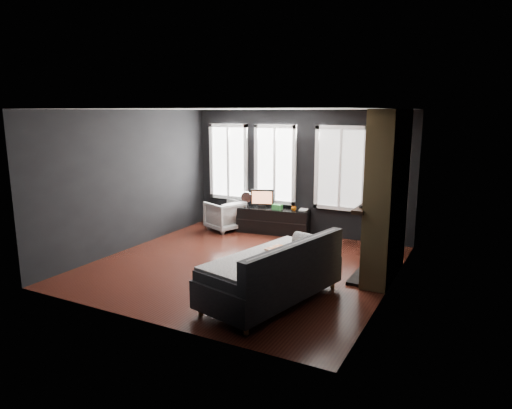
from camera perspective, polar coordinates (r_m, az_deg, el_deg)
The scene contains 18 objects.
floor at distance 8.12m, azimuth -1.62°, elevation -7.60°, with size 5.00×5.00×0.00m, color black.
ceiling at distance 7.66m, azimuth -1.74°, elevation 11.83°, with size 5.00×5.00×0.00m, color white.
wall_back at distance 10.01m, azimuth 5.33°, elevation 3.99°, with size 5.00×0.02×2.70m, color black.
wall_left at distance 9.24m, azimuth -15.36°, elevation 2.99°, with size 0.02×5.00×2.70m, color black.
wall_right at distance 6.93m, azimuth 16.69°, elevation 0.14°, with size 0.02×5.00×2.70m, color black.
windows at distance 10.07m, azimuth 2.95°, elevation 9.95°, with size 4.00×0.16×1.76m, color white, non-canonical shape.
fireplace at distance 7.55m, azimuth 16.08°, elevation 1.08°, with size 0.70×1.62×2.70m, color #93724C, non-canonical shape.
sofa at distance 6.52m, azimuth 1.95°, elevation -8.07°, with size 1.10×2.20×0.95m, color #242426, non-canonical shape.
stripe_pillow at distance 6.68m, azimuth 6.16°, elevation -5.76°, with size 0.09×0.37×0.37m, color gray.
armchair at distance 10.39m, azimuth -3.92°, elevation -1.20°, with size 0.72×0.67×0.74m, color white.
media_console at distance 10.16m, azimuth 2.22°, elevation -2.02°, with size 1.61×0.50×0.55m, color black, non-canonical shape.
monitor at distance 10.14m, azimuth 0.78°, elevation 0.90°, with size 0.52×0.11×0.46m, color black, non-canonical shape.
desk_fan at distance 10.30m, azimuth -1.23°, elevation 0.73°, with size 0.24×0.24×0.34m, color gray, non-canonical shape.
mug at distance 9.89m, azimuth 4.75°, elevation -0.45°, with size 0.11×0.09×0.11m, color #D0660A.
book at distance 9.96m, azimuth 5.47°, elevation 0.01°, with size 0.18×0.02×0.24m, color tan.
storage_box at distance 9.98m, azimuth 2.67°, elevation -0.31°, with size 0.21×0.13×0.11m, color #2B7932.
mantel_vase at distance 8.04m, azimuth 14.98°, elevation 1.59°, with size 0.19×0.20×0.19m, color gold.
mantel_clock at distance 7.09m, azimuth 13.15°, elevation -0.26°, with size 0.11×0.11×0.04m, color black.
Camera 1 is at (3.74, -6.69, 2.67)m, focal length 32.00 mm.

